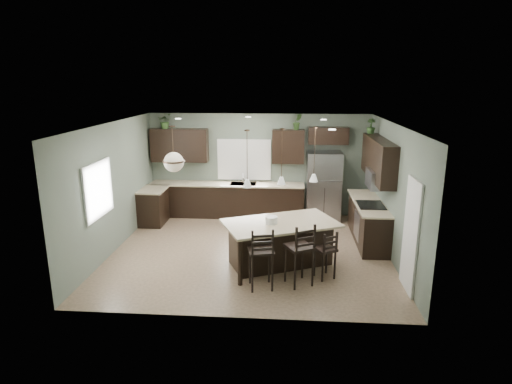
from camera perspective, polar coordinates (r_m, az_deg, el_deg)
The scene contains 33 objects.
ground at distance 9.57m, azimuth -0.78°, elevation -7.86°, with size 6.00×6.00×0.00m, color #9E8466.
pantry_door at distance 8.03m, azimuth 19.92°, elevation -5.52°, with size 0.04×0.82×2.04m, color white.
window_back at distance 11.79m, azimuth -1.59°, elevation 4.34°, with size 1.35×0.02×1.00m, color white.
window_left at distance 9.10m, azimuth -20.37°, elevation 0.27°, with size 0.02×1.10×1.00m, color white.
left_return_cabs at distance 11.52m, azimuth -13.54°, elevation -1.94°, with size 0.60×0.90×0.90m, color black.
left_return_countertop at distance 11.40m, azimuth -13.58°, elevation 0.32°, with size 0.66×0.96×0.04m, color beige.
back_lower_cabs at distance 11.82m, azimuth -3.86°, elevation -1.14°, with size 4.20×0.60×0.90m, color black.
back_countertop at distance 11.68m, azimuth -3.91°, elevation 1.05°, with size 4.20×0.66×0.04m, color beige.
sink_inset at distance 11.62m, azimuth -1.72°, elevation 1.09°, with size 0.70×0.45×0.01m, color gray.
faucet at distance 11.56m, azimuth -1.74°, elevation 1.75°, with size 0.02×0.02×0.28m, color silver.
back_upper_left at distance 11.88m, azimuth -10.15°, elevation 6.16°, with size 1.55×0.34×0.90m, color black.
back_upper_right at distance 11.51m, azimuth 4.31°, elevation 6.07°, with size 0.85×0.34×0.90m, color black.
fridge_header at distance 11.52m, azimuth 9.61°, elevation 7.42°, with size 1.05×0.34×0.45m, color black.
right_lower_cabs at distance 10.38m, azimuth 14.70°, elevation -3.88°, with size 0.60×2.35×0.90m, color black.
right_countertop at distance 10.24m, azimuth 14.76°, elevation -1.38°, with size 0.66×2.35×0.04m, color beige.
cooktop at distance 9.97m, azimuth 15.05°, elevation -1.68°, with size 0.58×0.75×0.02m, color black.
wall_oven_front at distance 10.07m, azimuth 13.27°, elevation -4.36°, with size 0.01×0.72×0.60m, color gray.
right_upper_cabs at distance 10.04m, azimuth 15.99°, elevation 4.26°, with size 0.34×2.35×0.90m, color black.
microwave at distance 9.84m, azimuth 15.85°, elevation 1.69°, with size 0.40×0.75×0.40m, color gray.
refrigerator at distance 11.54m, azimuth 8.99°, elevation 0.76°, with size 0.90×0.74×1.85m, color #94939B.
kitchen_island at distance 8.72m, azimuth 3.27°, elevation -6.92°, with size 2.21×1.26×0.92m, color black.
serving_dish at distance 8.46m, azimuth 2.07°, elevation -3.75°, with size 0.24×0.24×0.14m, color white.
bar_stool_left at distance 7.76m, azimuth 0.66°, elevation -8.72°, with size 0.44×0.44×1.18m, color black.
bar_stool_center at distance 7.92m, azimuth 5.79°, elevation -8.19°, with size 0.45×0.45×1.21m, color black.
bar_stool_right at distance 8.28m, azimuth 9.18°, elevation -8.20°, with size 0.35×0.35×0.96m, color black.
pendant_left at distance 7.98m, azimuth -1.19°, elevation 4.44°, with size 0.17×0.17×1.10m, color white, non-canonical shape.
pendant_center at distance 8.23m, azimuth 3.45°, elevation 4.72°, with size 0.17×0.17×1.10m, color silver, non-canonical shape.
pendant_right at distance 8.52m, azimuth 7.80°, elevation 4.96°, with size 0.17×0.17×1.10m, color silver, non-canonical shape.
chandelier at distance 8.85m, azimuth -11.00°, elevation 5.66°, with size 0.45×0.45×0.95m, color beige, non-canonical shape.
plant_back_left at distance 11.86m, azimuth -12.02°, elevation 9.26°, with size 0.37×0.32×0.42m, color #2B4A20.
plant_back_right at distance 11.40m, azimuth 5.54°, elevation 9.32°, with size 0.23×0.19×0.42m, color #345726.
plant_right_wall at distance 10.89m, azimuth 15.07°, elevation 8.48°, with size 0.21×0.21×0.37m, color #2C4C21.
room_shell at distance 9.05m, azimuth -0.82°, elevation 2.12°, with size 6.00×6.00×6.00m.
Camera 1 is at (0.79, -8.80, 3.68)m, focal length 30.00 mm.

